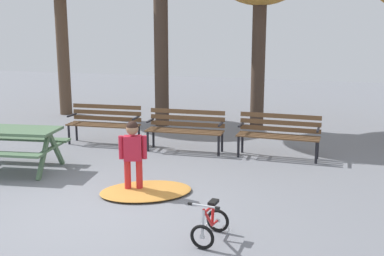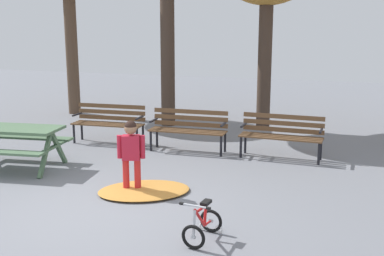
# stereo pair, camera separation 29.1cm
# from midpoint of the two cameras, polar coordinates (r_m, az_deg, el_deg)

# --- Properties ---
(ground) EXTENTS (36.00, 36.00, 0.00)m
(ground) POSITION_cam_midpoint_polar(r_m,az_deg,el_deg) (6.85, -10.50, -9.81)
(ground) COLOR slate
(picnic_table) EXTENTS (1.99, 1.60, 0.79)m
(picnic_table) POSITION_cam_midpoint_polar(r_m,az_deg,el_deg) (9.11, -20.12, -0.97)
(picnic_table) COLOR #4C6B4C
(picnic_table) RESTS_ON ground
(park_bench_far_left) EXTENTS (1.63, 0.58, 0.85)m
(park_bench_far_left) POSITION_cam_midpoint_polar(r_m,az_deg,el_deg) (10.61, -9.17, 0.93)
(park_bench_far_left) COLOR brown
(park_bench_far_left) RESTS_ON ground
(park_bench_left) EXTENTS (1.62, 0.55, 0.85)m
(park_bench_left) POSITION_cam_midpoint_polar(r_m,az_deg,el_deg) (9.79, 0.46, 0.15)
(park_bench_left) COLOR brown
(park_bench_left) RESTS_ON ground
(park_bench_right) EXTENTS (1.60, 0.47, 0.85)m
(park_bench_right) POSITION_cam_midpoint_polar(r_m,az_deg,el_deg) (9.43, 11.63, -0.56)
(park_bench_right) COLOR brown
(park_bench_right) RESTS_ON ground
(child_standing) EXTENTS (0.41, 0.24, 1.14)m
(child_standing) POSITION_cam_midpoint_polar(r_m,az_deg,el_deg) (7.34, -6.23, -2.66)
(child_standing) COLOR red
(child_standing) RESTS_ON ground
(kids_bicycle) EXTENTS (0.41, 0.59, 0.54)m
(kids_bicycle) POSITION_cam_midpoint_polar(r_m,az_deg,el_deg) (5.81, 2.76, -11.58)
(kids_bicycle) COLOR black
(kids_bicycle) RESTS_ON ground
(leaf_pile) EXTENTS (1.74, 1.59, 0.07)m
(leaf_pile) POSITION_cam_midpoint_polar(r_m,az_deg,el_deg) (7.47, -4.68, -7.50)
(leaf_pile) COLOR #C68438
(leaf_pile) RESTS_ON ground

